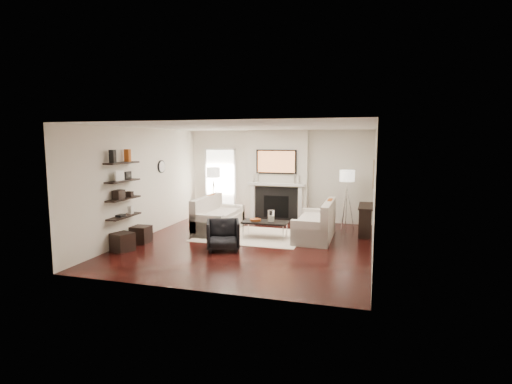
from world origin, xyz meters
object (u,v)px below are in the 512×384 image
(armchair, at_px, (223,233))
(lamp_left_shade, at_px, (213,172))
(loveseat_left_base, at_px, (219,224))
(loveseat_right_base, at_px, (314,230))
(coffee_table, at_px, (265,222))
(lamp_right_shade, at_px, (347,176))
(ottoman_near, at_px, (141,234))

(armchair, height_order, lamp_left_shade, lamp_left_shade)
(loveseat_left_base, relative_size, lamp_left_shade, 4.50)
(loveseat_right_base, bearing_deg, lamp_left_shade, 156.36)
(loveseat_right_base, xyz_separation_m, lamp_left_shade, (-3.23, 1.42, 1.24))
(coffee_table, xyz_separation_m, lamp_right_shade, (1.84, 1.68, 1.05))
(coffee_table, height_order, lamp_right_shade, lamp_right_shade)
(lamp_left_shade, bearing_deg, ottoman_near, -101.72)
(loveseat_left_base, bearing_deg, ottoman_near, -129.29)
(loveseat_left_base, relative_size, lamp_right_shade, 4.50)
(loveseat_right_base, height_order, ottoman_near, loveseat_right_base)
(coffee_table, height_order, armchair, armchair)
(loveseat_left_base, xyz_separation_m, armchair, (0.74, -1.61, 0.15))
(coffee_table, distance_m, armchair, 1.41)
(lamp_right_shade, bearing_deg, lamp_left_shade, 179.52)
(loveseat_left_base, distance_m, coffee_table, 1.42)
(coffee_table, xyz_separation_m, ottoman_near, (-2.68, -1.27, -0.20))
(armchair, bearing_deg, lamp_left_shade, 94.31)
(loveseat_left_base, bearing_deg, lamp_right_shade, 22.76)
(lamp_left_shade, bearing_deg, loveseat_right_base, -23.64)
(coffee_table, distance_m, lamp_left_shade, 2.88)
(loveseat_left_base, xyz_separation_m, coffee_table, (1.36, -0.34, 0.19))
(coffee_table, xyz_separation_m, lamp_left_shade, (-2.06, 1.72, 1.05))
(lamp_left_shade, bearing_deg, armchair, -64.22)
(loveseat_left_base, xyz_separation_m, lamp_right_shade, (3.20, 1.34, 1.24))
(loveseat_left_base, xyz_separation_m, loveseat_right_base, (2.53, -0.04, 0.00))
(lamp_right_shade, bearing_deg, loveseat_left_base, -157.24)
(loveseat_right_base, relative_size, ottoman_near, 4.50)
(coffee_table, bearing_deg, armchair, -115.89)
(loveseat_left_base, xyz_separation_m, ottoman_near, (-1.32, -1.61, -0.01))
(armchair, height_order, ottoman_near, armchair)
(coffee_table, xyz_separation_m, armchair, (-0.62, -1.27, -0.04))
(lamp_left_shade, relative_size, ottoman_near, 1.00)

